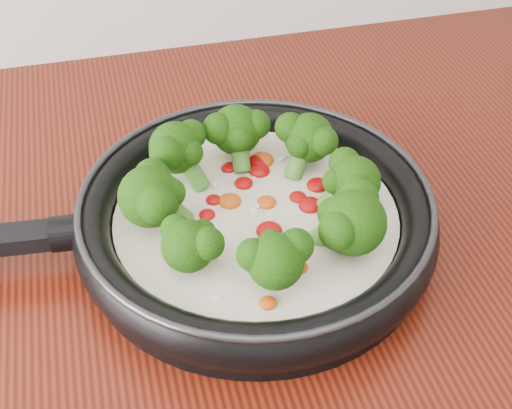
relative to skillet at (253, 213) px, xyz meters
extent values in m
cylinder|color=black|center=(0.00, 0.00, -0.03)|extent=(0.38, 0.38, 0.01)
torus|color=black|center=(0.00, 0.00, 0.00)|extent=(0.40, 0.40, 0.04)
torus|color=#2D2D33|center=(0.00, 0.00, 0.02)|extent=(0.39, 0.39, 0.01)
cylinder|color=black|center=(-0.18, 0.02, 0.00)|extent=(0.04, 0.04, 0.04)
cylinder|color=white|center=(0.00, 0.00, -0.01)|extent=(0.31, 0.31, 0.02)
ellipsoid|color=#A00708|center=(0.01, -0.03, 0.00)|extent=(0.03, 0.03, 0.01)
ellipsoid|color=#A00708|center=(-0.05, 0.01, 0.00)|extent=(0.02, 0.02, 0.01)
ellipsoid|color=#D64B0D|center=(0.02, 0.01, 0.00)|extent=(0.02, 0.02, 0.01)
ellipsoid|color=#A00708|center=(0.03, 0.08, 0.00)|extent=(0.03, 0.03, 0.01)
ellipsoid|color=#A00708|center=(0.12, -0.02, 0.00)|extent=(0.03, 0.03, 0.01)
ellipsoid|color=#D64B0D|center=(0.02, -0.08, 0.00)|extent=(0.02, 0.02, 0.01)
ellipsoid|color=#A00708|center=(0.00, 0.05, 0.00)|extent=(0.03, 0.03, 0.01)
ellipsoid|color=#A00708|center=(0.06, 0.00, 0.00)|extent=(0.03, 0.03, 0.01)
ellipsoid|color=#D64B0D|center=(-0.02, 0.02, 0.00)|extent=(0.03, 0.03, 0.01)
ellipsoid|color=#A00708|center=(0.02, 0.06, 0.00)|extent=(0.03, 0.03, 0.01)
ellipsoid|color=#A00708|center=(-0.01, 0.08, 0.00)|extent=(0.02, 0.02, 0.01)
ellipsoid|color=#D64B0D|center=(-0.10, 0.01, 0.00)|extent=(0.03, 0.03, 0.01)
ellipsoid|color=#A00708|center=(0.08, 0.02, 0.00)|extent=(0.03, 0.03, 0.01)
ellipsoid|color=#A00708|center=(0.05, 0.01, 0.00)|extent=(0.02, 0.02, 0.01)
ellipsoid|color=#D64B0D|center=(0.03, 0.08, 0.00)|extent=(0.04, 0.04, 0.01)
ellipsoid|color=#A00708|center=(-0.03, 0.03, 0.00)|extent=(0.02, 0.02, 0.01)
ellipsoid|color=#A00708|center=(0.07, -0.06, 0.00)|extent=(0.02, 0.02, 0.01)
ellipsoid|color=#D64B0D|center=(0.00, -0.08, 0.00)|extent=(0.03, 0.03, 0.01)
ellipsoid|color=#A00708|center=(0.00, -0.06, 0.00)|extent=(0.02, 0.02, 0.01)
ellipsoid|color=#A00708|center=(-0.01, 0.08, 0.00)|extent=(0.02, 0.02, 0.01)
ellipsoid|color=#D64B0D|center=(-0.02, -0.12, 0.00)|extent=(0.02, 0.02, 0.01)
ellipsoid|color=white|center=(0.13, -0.01, 0.00)|extent=(0.01, 0.01, 0.00)
ellipsoid|color=white|center=(-0.03, 0.05, 0.00)|extent=(0.01, 0.01, 0.00)
ellipsoid|color=white|center=(-0.04, 0.12, 0.00)|extent=(0.01, 0.01, 0.00)
ellipsoid|color=white|center=(0.08, 0.07, 0.00)|extent=(0.01, 0.01, 0.00)
ellipsoid|color=white|center=(0.01, 0.01, 0.00)|extent=(0.01, 0.01, 0.00)
ellipsoid|color=white|center=(0.00, 0.01, 0.00)|extent=(0.01, 0.01, 0.00)
ellipsoid|color=white|center=(0.02, 0.06, 0.00)|extent=(0.01, 0.01, 0.00)
ellipsoid|color=white|center=(0.00, 0.00, 0.00)|extent=(0.01, 0.01, 0.00)
ellipsoid|color=white|center=(0.02, -0.04, 0.00)|extent=(0.01, 0.01, 0.00)
ellipsoid|color=white|center=(0.05, 0.10, 0.00)|extent=(0.01, 0.01, 0.00)
ellipsoid|color=white|center=(-0.06, -0.10, 0.00)|extent=(0.01, 0.01, 0.00)
ellipsoid|color=white|center=(0.02, 0.03, 0.00)|extent=(0.01, 0.01, 0.00)
ellipsoid|color=white|center=(0.01, 0.02, 0.00)|extent=(0.01, 0.01, 0.00)
ellipsoid|color=white|center=(-0.01, -0.08, 0.00)|extent=(0.01, 0.01, 0.00)
ellipsoid|color=white|center=(0.08, 0.02, 0.00)|extent=(0.01, 0.01, 0.00)
ellipsoid|color=white|center=(0.00, 0.00, 0.00)|extent=(0.01, 0.01, 0.00)
ellipsoid|color=white|center=(0.02, -0.01, 0.00)|extent=(0.01, 0.01, 0.00)
ellipsoid|color=white|center=(0.05, 0.08, 0.00)|extent=(0.01, 0.01, 0.00)
ellipsoid|color=white|center=(0.08, -0.05, 0.00)|extent=(0.01, 0.01, 0.00)
ellipsoid|color=white|center=(-0.10, 0.02, 0.00)|extent=(0.01, 0.01, 0.00)
ellipsoid|color=white|center=(0.01, -0.05, 0.00)|extent=(0.01, 0.00, 0.00)
ellipsoid|color=white|center=(0.11, -0.05, 0.00)|extent=(0.01, 0.01, 0.00)
ellipsoid|color=white|center=(-0.05, -0.05, 0.00)|extent=(0.01, 0.01, 0.00)
cylinder|color=#50912F|center=(0.08, -0.01, 0.01)|extent=(0.04, 0.02, 0.04)
sphere|color=black|center=(0.10, -0.01, 0.03)|extent=(0.06, 0.06, 0.05)
sphere|color=black|center=(0.10, 0.01, 0.04)|extent=(0.04, 0.04, 0.03)
sphere|color=black|center=(0.09, -0.03, 0.04)|extent=(0.03, 0.03, 0.03)
sphere|color=black|center=(0.08, -0.01, 0.03)|extent=(0.03, 0.03, 0.03)
cylinder|color=#50912F|center=(0.06, 0.05, 0.01)|extent=(0.04, 0.04, 0.04)
sphere|color=black|center=(0.08, 0.07, 0.03)|extent=(0.06, 0.06, 0.05)
sphere|color=black|center=(0.06, 0.08, 0.04)|extent=(0.04, 0.04, 0.03)
sphere|color=black|center=(0.09, 0.05, 0.04)|extent=(0.03, 0.03, 0.03)
sphere|color=black|center=(0.06, 0.05, 0.04)|extent=(0.03, 0.03, 0.03)
cylinder|color=#50912F|center=(0.01, 0.08, 0.01)|extent=(0.02, 0.04, 0.04)
sphere|color=black|center=(0.01, 0.10, 0.03)|extent=(0.06, 0.06, 0.06)
sphere|color=black|center=(-0.01, 0.09, 0.04)|extent=(0.04, 0.04, 0.03)
sphere|color=black|center=(0.03, 0.09, 0.04)|extent=(0.04, 0.04, 0.03)
sphere|color=black|center=(0.01, 0.08, 0.04)|extent=(0.03, 0.03, 0.03)
cylinder|color=#50912F|center=(-0.05, 0.06, 0.02)|extent=(0.04, 0.04, 0.04)
sphere|color=black|center=(-0.06, 0.08, 0.04)|extent=(0.06, 0.06, 0.06)
sphere|color=black|center=(-0.07, 0.06, 0.05)|extent=(0.04, 0.04, 0.03)
sphere|color=black|center=(-0.04, 0.09, 0.04)|extent=(0.03, 0.03, 0.03)
sphere|color=black|center=(-0.05, 0.06, 0.04)|extent=(0.03, 0.03, 0.03)
cylinder|color=#50912F|center=(-0.08, 0.01, 0.02)|extent=(0.04, 0.02, 0.04)
sphere|color=black|center=(-0.10, 0.01, 0.04)|extent=(0.07, 0.07, 0.06)
sphere|color=black|center=(-0.09, -0.01, 0.05)|extent=(0.04, 0.04, 0.04)
sphere|color=black|center=(-0.09, 0.03, 0.04)|extent=(0.04, 0.04, 0.04)
sphere|color=black|center=(-0.08, 0.01, 0.04)|extent=(0.03, 0.03, 0.03)
cylinder|color=#50912F|center=(-0.06, -0.05, 0.01)|extent=(0.04, 0.04, 0.04)
sphere|color=black|center=(-0.08, -0.06, 0.03)|extent=(0.05, 0.05, 0.05)
sphere|color=black|center=(-0.06, -0.07, 0.04)|extent=(0.03, 0.03, 0.03)
sphere|color=black|center=(-0.08, -0.04, 0.04)|extent=(0.03, 0.03, 0.03)
sphere|color=black|center=(-0.06, -0.05, 0.03)|extent=(0.03, 0.03, 0.02)
cylinder|color=#50912F|center=(0.00, -0.08, 0.01)|extent=(0.02, 0.04, 0.04)
sphere|color=black|center=(-0.01, -0.10, 0.03)|extent=(0.06, 0.06, 0.05)
sphere|color=black|center=(0.01, -0.10, 0.04)|extent=(0.03, 0.03, 0.03)
sphere|color=black|center=(-0.02, -0.10, 0.04)|extent=(0.03, 0.03, 0.03)
sphere|color=black|center=(0.00, -0.08, 0.04)|extent=(0.03, 0.03, 0.03)
cylinder|color=#50912F|center=(0.06, -0.06, 0.02)|extent=(0.04, 0.04, 0.05)
sphere|color=black|center=(0.08, -0.08, 0.04)|extent=(0.07, 0.07, 0.06)
sphere|color=black|center=(0.09, -0.06, 0.05)|extent=(0.04, 0.04, 0.04)
sphere|color=black|center=(0.06, -0.09, 0.04)|extent=(0.04, 0.04, 0.04)
sphere|color=black|center=(0.06, -0.06, 0.04)|extent=(0.03, 0.03, 0.03)
camera|label=1|loc=(-0.13, -0.50, 0.46)|focal=48.60mm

